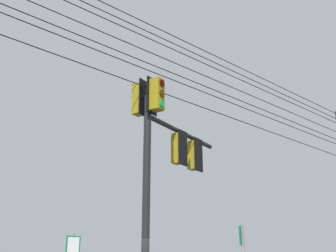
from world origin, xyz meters
name	(u,v)px	position (x,y,z in m)	size (l,w,h in m)	color
signal_mast_assembly	(163,153)	(0.15, 0.87, 4.82)	(3.55, 2.25, 6.76)	black
overhead_wire_span	(117,39)	(-1.55, 0.31, 7.65)	(23.09, 4.80, 2.59)	black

